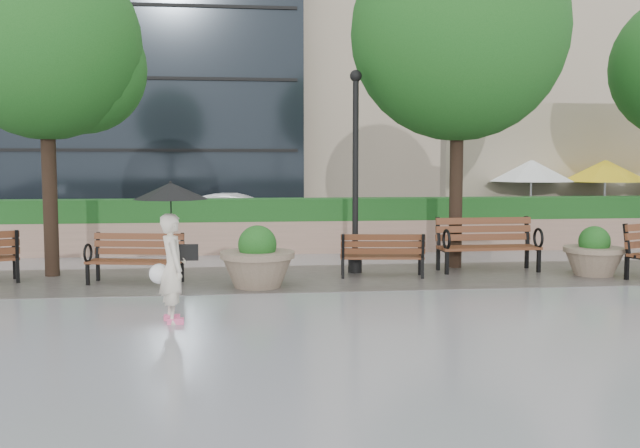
{
  "coord_description": "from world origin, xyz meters",
  "views": [
    {
      "loc": [
        -1.63,
        -10.69,
        2.26
      ],
      "look_at": [
        -0.08,
        2.48,
        1.1
      ],
      "focal_mm": 40.0,
      "sensor_mm": 36.0,
      "label": 1
    }
  ],
  "objects": [
    {
      "name": "patio_umb_yellow_a",
      "position": [
        8.84,
        8.58,
        1.99
      ],
      "size": [
        2.5,
        2.5,
        2.3
      ],
      "color": "black",
      "rests_on": "ground"
    },
    {
      "name": "planter_left",
      "position": [
        -1.26,
        2.05,
        0.44
      ],
      "size": [
        1.34,
        1.34,
        1.12
      ],
      "color": "#7F6B56",
      "rests_on": "ground"
    },
    {
      "name": "car_right",
      "position": [
        -1.61,
        10.56,
        0.66
      ],
      "size": [
        4.17,
        2.06,
        1.31
      ],
      "primitive_type": "imported",
      "rotation": [
        0.0,
        0.0,
        1.4
      ],
      "color": "silver",
      "rests_on": "ground"
    },
    {
      "name": "hedge_wall",
      "position": [
        0.0,
        7.0,
        0.66
      ],
      "size": [
        24.0,
        0.8,
        1.35
      ],
      "color": "tan",
      "rests_on": "ground"
    },
    {
      "name": "tree_0",
      "position": [
        -5.11,
        3.87,
        4.41
      ],
      "size": [
        3.74,
        3.69,
        6.37
      ],
      "color": "black",
      "rests_on": "ground"
    },
    {
      "name": "cafe_wall",
      "position": [
        9.5,
        10.0,
        2.0
      ],
      "size": [
        10.0,
        0.6,
        4.0
      ],
      "primitive_type": "cube",
      "color": "tan",
      "rests_on": "ground"
    },
    {
      "name": "tree_1",
      "position": [
        3.16,
        4.05,
        4.83
      ],
      "size": [
        4.52,
        4.52,
        7.21
      ],
      "color": "black",
      "rests_on": "ground"
    },
    {
      "name": "lamppost",
      "position": [
        0.76,
        3.5,
        1.8
      ],
      "size": [
        0.28,
        0.28,
        4.08
      ],
      "color": "black",
      "rests_on": "ground"
    },
    {
      "name": "bench_1",
      "position": [
        -3.5,
        2.69,
        0.27
      ],
      "size": [
        1.81,
        1.01,
        0.92
      ],
      "rotation": [
        0.0,
        0.0,
        -0.2
      ],
      "color": "#5A2E1A",
      "rests_on": "ground"
    },
    {
      "name": "planter_right",
      "position": [
        5.42,
        2.6,
        0.39
      ],
      "size": [
        1.18,
        1.18,
        0.99
      ],
      "color": "#7F6B56",
      "rests_on": "ground"
    },
    {
      "name": "pedestrian",
      "position": [
        -2.54,
        -0.58,
        1.2
      ],
      "size": [
        1.07,
        1.07,
        1.96
      ],
      "rotation": [
        0.0,
        0.0,
        1.86
      ],
      "color": "beige",
      "rests_on": "ground"
    },
    {
      "name": "bench_2",
      "position": [
        1.2,
        2.9,
        0.26
      ],
      "size": [
        1.69,
        0.84,
        0.87
      ],
      "rotation": [
        0.0,
        0.0,
        3.02
      ],
      "color": "#5A2E1A",
      "rests_on": "ground"
    },
    {
      "name": "ground",
      "position": [
        0.0,
        0.0,
        0.0
      ],
      "size": [
        100.0,
        100.0,
        0.0
      ],
      "primitive_type": "plane",
      "color": "gray",
      "rests_on": "ground"
    },
    {
      "name": "patio_umb_white",
      "position": [
        6.84,
        9.05,
        1.99
      ],
      "size": [
        2.5,
        2.5,
        2.3
      ],
      "color": "black",
      "rests_on": "ground"
    },
    {
      "name": "bench_3",
      "position": [
        3.51,
        3.35,
        0.33
      ],
      "size": [
        2.08,
        0.87,
        1.1
      ],
      "rotation": [
        0.0,
        0.0,
        0.02
      ],
      "color": "#5A2E1A",
      "rests_on": "ground"
    },
    {
      "name": "cafe_hedge",
      "position": [
        9.0,
        7.8,
        0.45
      ],
      "size": [
        8.0,
        0.5,
        0.9
      ],
      "primitive_type": "cube",
      "color": "#184617",
      "rests_on": "ground"
    },
    {
      "name": "cobble_strip",
      "position": [
        0.0,
        3.0,
        0.01
      ],
      "size": [
        28.0,
        3.2,
        0.01
      ],
      "primitive_type": "cube",
      "color": "#383330",
      "rests_on": "ground"
    },
    {
      "name": "asphalt_street",
      "position": [
        0.0,
        11.0,
        0.0
      ],
      "size": [
        40.0,
        7.0,
        0.0
      ],
      "primitive_type": "cube",
      "color": "black",
      "rests_on": "ground"
    }
  ]
}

